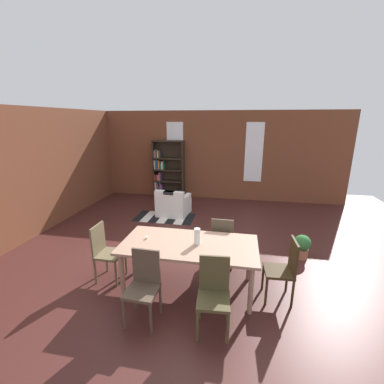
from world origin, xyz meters
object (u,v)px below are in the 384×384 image
Objects in this scene: vase_on_table at (197,236)px; armchair_white at (173,205)px; dining_chair_head_right at (284,268)px; dining_chair_near_right at (214,292)px; potted_plant_by_shelf at (302,246)px; dining_chair_head_left at (105,250)px; bookshelf_tall at (166,169)px; dining_chair_far_right at (222,240)px; dining_chair_near_left at (144,284)px; dining_table at (189,248)px.

vase_on_table reaches higher than armchair_white.
vase_on_table is 0.27× the size of dining_chair_head_right.
dining_chair_head_right is at bearing 37.67° from dining_chair_near_right.
armchair_white reaches higher than potted_plant_by_shelf.
dining_chair_head_left is 4.73m from bookshelf_tall.
dining_chair_head_left is 1.99m from dining_chair_far_right.
potted_plant_by_shelf is (1.82, 1.30, -0.64)m from vase_on_table.
bookshelf_tall is at bearing 137.02° from potted_plant_by_shelf.
dining_chair_head_right is at bearing 21.40° from dining_chair_near_left.
dining_chair_head_right and dining_chair_near_right have the same top height.
dining_chair_head_right is at bearing 0.16° from dining_table.
dining_chair_near_left is at bearing -158.60° from dining_chair_head_right.
vase_on_table is 2.33m from potted_plant_by_shelf.
dining_chair_head_right reaches higher than dining_table.
dining_chair_near_right is at bearing -90.16° from dining_chair_far_right.
potted_plant_by_shelf is at bearing 21.22° from dining_chair_head_left.
bookshelf_tall is (-1.25, 5.42, 0.45)m from dining_chair_near_left.
dining_table is 3.32m from armchair_white.
dining_chair_head_left is 1.00× the size of dining_chair_near_right.
vase_on_table is at bearing -144.49° from potted_plant_by_shelf.
potted_plant_by_shelf is (1.49, 2.02, -0.26)m from dining_chair_near_right.
bookshelf_tall is (-1.83, 4.70, 0.07)m from vase_on_table.
dining_chair_near_right reaches higher than potted_plant_by_shelf.
dining_chair_head_left is at bearing 179.97° from vase_on_table.
armchair_white is at bearing 83.98° from dining_chair_head_left.
dining_chair_near_right is at bearing -57.82° from dining_table.
dining_chair_near_left is 3.89m from armchair_white.
dining_chair_near_left is at bearing -122.38° from dining_table.
armchair_white is (-2.47, 3.11, -0.23)m from dining_chair_head_right.
bookshelf_tall is at bearing 109.96° from dining_table.
dining_table is 2.38m from potted_plant_by_shelf.
armchair_white is 1.88× the size of potted_plant_by_shelf.
dining_chair_far_right is at bearing -158.83° from potted_plant_by_shelf.
dining_chair_near_left reaches higher than armchair_white.
dining_chair_head_left is at bearing 142.36° from dining_chair_near_left.
dining_chair_near_left is at bearing 179.99° from dining_chair_near_right.
dining_chair_near_right is 4.14m from armchair_white.
dining_chair_near_right is 1.08× the size of armchair_white.
bookshelf_tall reaches higher than vase_on_table.
dining_chair_near_left is 0.49× the size of bookshelf_tall.
dining_chair_near_right is (-0.94, -0.73, 0.00)m from dining_chair_head_right.
dining_chair_near_right is (1.85, -0.72, 0.00)m from dining_chair_head_left.
dining_table is at bearing -179.84° from dining_chair_head_right.
dining_chair_far_right is 0.49× the size of bookshelf_tall.
dining_chair_near_right is 1.45m from dining_chair_far_right.
dining_chair_near_right is 2.04× the size of potted_plant_by_shelf.
bookshelf_tall is (-0.31, 4.70, 0.45)m from dining_chair_head_left.
dining_chair_far_right is at bearing 89.84° from dining_chair_near_right.
dining_chair_head_left is at bearing -158.73° from dining_chair_far_right.
dining_table is at bearing 57.62° from dining_chair_near_left.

